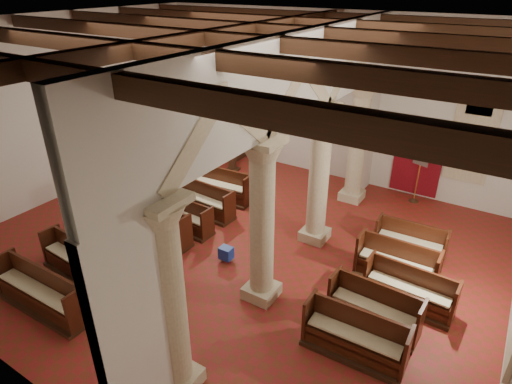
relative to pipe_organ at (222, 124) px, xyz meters
The scene contains 29 objects.
floor 7.24m from the pipe_organ, 50.71° to the right, with size 14.00×14.00×0.00m, color maroon.
ceiling 8.48m from the pipe_organ, 50.71° to the right, with size 14.00×14.00×0.00m, color #342011.
wall_back 4.81m from the pipe_organ, ahead, with size 14.00×0.02×6.00m, color silver.
wall_front 12.46m from the pipe_organ, 68.63° to the right, with size 14.00×0.02×6.00m, color silver.
wall_left 6.26m from the pipe_organ, 114.44° to the right, with size 0.02×12.00×6.00m, color silver.
ceiling_beams 8.38m from the pipe_organ, 50.71° to the right, with size 13.80×11.80×0.30m, color #391D12, non-canonical shape.
arcade 8.65m from the pipe_organ, 41.12° to the right, with size 0.90×11.90×6.00m.
window_back 9.55m from the pipe_organ, ahead, with size 1.00×0.03×2.20m, color #39826A.
pipe_organ is the anchor object (origin of this frame).
lectern 2.07m from the pipe_organ, 42.20° to the right, with size 0.60×0.62×1.32m.
dossal_curtain 8.01m from the pipe_organ, ahead, with size 1.80×0.07×2.17m.
processional_banner 8.20m from the pipe_organ, ahead, with size 0.52×0.67×2.37m.
hymnal_box_a 10.36m from the pipe_organ, 67.98° to the right, with size 0.32×0.26×0.32m, color navy.
hymnal_box_b 9.55m from the pipe_organ, 65.43° to the right, with size 0.34×0.28×0.34m, color navy.
hymnal_box_c 7.98m from the pipe_organ, 53.06° to the right, with size 0.35×0.28×0.35m, color navy.
tube_heater_a 9.92m from the pipe_organ, 80.51° to the right, with size 0.11×0.11×1.13m, color white.
tube_heater_b 10.08m from the pipe_organ, 79.06° to the right, with size 0.11×0.11×1.05m, color white.
nave_pew_0 10.40m from the pipe_organ, 77.47° to the right, with size 2.72×0.76×1.07m.
nave_pew_1 9.15m from the pipe_organ, 77.00° to the right, with size 2.70×0.85×1.02m.
nave_pew_2 8.11m from the pipe_organ, 73.20° to the right, with size 2.78×0.73×0.97m.
nave_pew_3 6.89m from the pipe_organ, 73.52° to the right, with size 3.20×0.77×1.09m.
nave_pew_4 6.22m from the pipe_organ, 66.81° to the right, with size 2.51×0.74×0.96m.
nave_pew_5 5.23m from the pipe_organ, 62.47° to the right, with size 2.65×0.82×1.03m.
nave_pew_6 4.16m from the pipe_organ, 59.32° to the right, with size 3.06×0.92×1.09m.
aisle_pew_0 11.65m from the pipe_organ, 40.40° to the right, with size 2.12×0.76×1.06m.
aisle_pew_1 11.09m from the pipe_organ, 36.25° to the right, with size 2.04×0.78×1.05m.
aisle_pew_2 10.90m from the pipe_organ, 30.15° to the right, with size 2.10×0.77×1.01m.
aisle_pew_3 10.08m from the pipe_organ, 27.96° to the right, with size 2.00×0.76×1.12m.
aisle_pew_4 9.57m from the pipe_organ, 21.02° to the right, with size 1.90×0.75×1.00m.
Camera 1 is at (6.06, -8.47, 7.00)m, focal length 30.00 mm.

